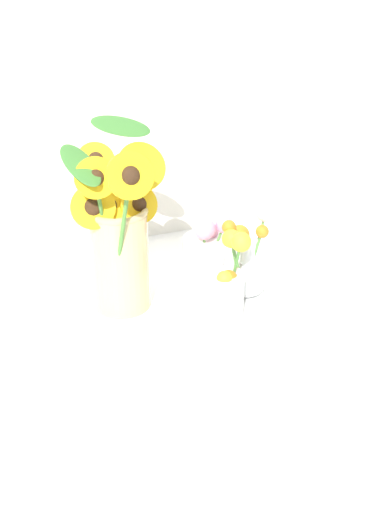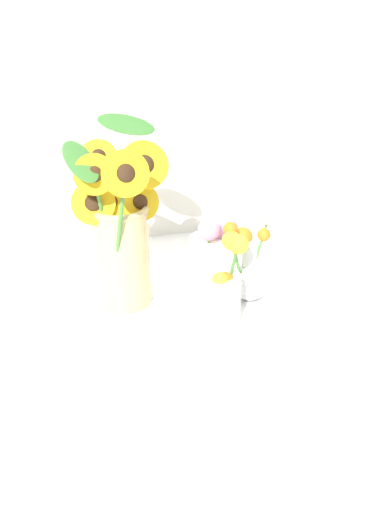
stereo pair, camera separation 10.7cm
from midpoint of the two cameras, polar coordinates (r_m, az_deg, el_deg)
The scene contains 6 objects.
ground_plane at distance 1.03m, azimuth -1.77°, elevation -9.05°, with size 6.00×6.00×0.00m, color white.
serving_tray at distance 1.12m, azimuth -2.74°, elevation -5.19°, with size 0.45×0.45×0.02m.
mason_jar_sunflowers at distance 1.07m, azimuth -9.81°, elevation 1.63°, with size 0.20×0.22×0.34m.
vase_small_center at distance 1.04m, azimuth 0.41°, elevation -3.36°, with size 0.08×0.06×0.16m.
vase_bulb_right at distance 1.11m, azimuth 2.63°, elevation -0.39°, with size 0.12×0.08×0.19m.
vase_small_back at distance 1.18m, azimuth -1.32°, elevation 0.31°, with size 0.09×0.09×0.14m.
Camera 1 is at (-0.34, -0.77, 0.60)m, focal length 42.00 mm.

